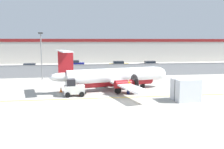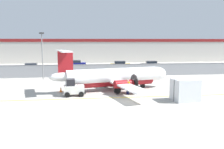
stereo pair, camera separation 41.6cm
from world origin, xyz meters
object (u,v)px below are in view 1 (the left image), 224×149
at_px(traffic_cone_near_right, 77,91).
at_px(parked_car_1, 75,64).
at_px(parked_car_3, 149,65).
at_px(cargo_container, 186,90).
at_px(baggage_tug, 74,88).
at_px(apron_light_pole, 41,52).
at_px(ground_crew_worker, 128,86).
at_px(parked_car_0, 30,67).
at_px(parked_car_2, 119,65).
at_px(traffic_cone_near_left, 61,90).
at_px(commuter_airplane, 115,77).

xyz_separation_m(traffic_cone_near_right, parked_car_1, (-0.47, 27.97, 0.58)).
bearing_deg(parked_car_3, cargo_container, 85.47).
bearing_deg(baggage_tug, apron_light_pole, 108.65).
xyz_separation_m(ground_crew_worker, parked_car_0, (-14.59, 22.51, -0.06)).
distance_m(cargo_container, parked_car_1, 34.69).
bearing_deg(baggage_tug, parked_car_2, 66.83).
bearing_deg(parked_car_1, parked_car_3, -15.02).
bearing_deg(parked_car_1, traffic_cone_near_left, -92.63).
bearing_deg(apron_light_pole, parked_car_1, 73.66).
relative_size(baggage_tug, traffic_cone_near_left, 3.73).
bearing_deg(commuter_airplane, parked_car_0, 111.02).
height_order(traffic_cone_near_right, parked_car_1, parked_car_1).
bearing_deg(traffic_cone_near_right, parked_car_1, 90.97).
xyz_separation_m(parked_car_1, parked_car_2, (9.39, -3.74, 0.00)).
xyz_separation_m(parked_car_3, apron_light_pole, (-20.81, -12.26, 3.41)).
relative_size(baggage_tug, traffic_cone_near_right, 3.73).
relative_size(commuter_airplane, parked_car_1, 3.79).
relative_size(traffic_cone_near_left, parked_car_2, 0.15).
height_order(cargo_container, parked_car_0, cargo_container).
height_order(traffic_cone_near_left, parked_car_3, parked_car_3).
relative_size(traffic_cone_near_left, parked_car_0, 0.15).
distance_m(baggage_tug, traffic_cone_near_left, 2.88).
relative_size(parked_car_0, apron_light_pole, 0.59).
bearing_deg(traffic_cone_near_left, parked_car_2, 64.95).
bearing_deg(commuter_airplane, parked_car_2, 66.10).
distance_m(commuter_airplane, parked_car_0, 24.01).
distance_m(cargo_container, traffic_cone_near_left, 14.07).
bearing_deg(ground_crew_worker, parked_car_1, 61.56).
height_order(traffic_cone_near_right, parked_car_0, parked_car_0).
xyz_separation_m(ground_crew_worker, traffic_cone_near_left, (-7.60, 2.29, -0.64)).
bearing_deg(parked_car_3, apron_light_pole, 35.20).
xyz_separation_m(parked_car_1, parked_car_3, (15.93, -4.38, 0.00)).
xyz_separation_m(ground_crew_worker, apron_light_pole, (-11.08, 12.47, 3.35)).
distance_m(cargo_container, parked_car_0, 32.77).
xyz_separation_m(cargo_container, traffic_cone_near_right, (-10.84, 4.82, -0.79)).
distance_m(baggage_tug, parked_car_2, 27.07).
relative_size(traffic_cone_near_right, parked_car_3, 0.15).
relative_size(traffic_cone_near_left, parked_car_3, 0.15).
bearing_deg(parked_car_0, parked_car_3, 1.61).
relative_size(ground_crew_worker, parked_car_0, 0.40).
relative_size(traffic_cone_near_right, apron_light_pole, 0.09).
relative_size(cargo_container, traffic_cone_near_right, 4.05).
bearing_deg(parked_car_3, traffic_cone_near_right, 61.46).
xyz_separation_m(parked_car_1, apron_light_pole, (-4.88, -16.64, 3.41)).
distance_m(ground_crew_worker, traffic_cone_near_left, 7.96).
bearing_deg(parked_car_3, commuter_airplane, 68.59).
distance_m(commuter_airplane, traffic_cone_near_left, 6.65).
bearing_deg(cargo_container, apron_light_pole, 129.13).
height_order(traffic_cone_near_left, parked_car_2, parked_car_2).
xyz_separation_m(cargo_container, apron_light_pole, (-16.20, 16.14, 3.20)).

